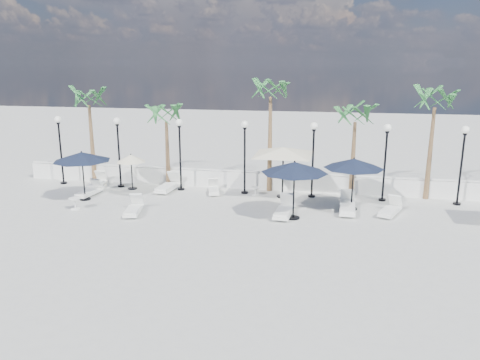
% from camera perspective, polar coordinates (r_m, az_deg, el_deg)
% --- Properties ---
extents(ground, '(100.00, 100.00, 0.00)m').
position_cam_1_polar(ground, '(18.66, -3.14, -6.93)').
color(ground, '#A8A9A3').
rests_on(ground, ground).
extents(balustrade, '(26.00, 0.30, 1.01)m').
position_cam_1_polar(balustrade, '(25.53, 0.98, -0.02)').
color(balustrade, silver).
rests_on(balustrade, ground).
extents(lamppost_0, '(0.36, 0.36, 3.84)m').
position_cam_1_polar(lamppost_0, '(28.01, -21.11, 4.52)').
color(lamppost_0, black).
rests_on(lamppost_0, ground).
extents(lamppost_1, '(0.36, 0.36, 3.84)m').
position_cam_1_polar(lamppost_1, '(26.32, -14.62, 4.45)').
color(lamppost_1, black).
rests_on(lamppost_1, ground).
extents(lamppost_2, '(0.36, 0.36, 3.84)m').
position_cam_1_polar(lamppost_2, '(25.01, -7.35, 4.31)').
color(lamppost_2, black).
rests_on(lamppost_2, ground).
extents(lamppost_3, '(0.36, 0.36, 3.84)m').
position_cam_1_polar(lamppost_3, '(24.14, 0.58, 4.07)').
color(lamppost_3, black).
rests_on(lamppost_3, ground).
extents(lamppost_4, '(0.36, 0.36, 3.84)m').
position_cam_1_polar(lamppost_4, '(23.76, 8.92, 3.74)').
color(lamppost_4, black).
rests_on(lamppost_4, ground).
extents(lamppost_5, '(0.36, 0.36, 3.84)m').
position_cam_1_polar(lamppost_5, '(23.89, 17.35, 3.32)').
color(lamppost_5, black).
rests_on(lamppost_5, ground).
extents(lamppost_6, '(0.36, 0.36, 3.84)m').
position_cam_1_polar(lamppost_6, '(24.52, 25.50, 2.85)').
color(lamppost_6, black).
rests_on(lamppost_6, ground).
extents(palm_0, '(2.60, 2.60, 5.50)m').
position_cam_1_polar(palm_0, '(27.70, -17.95, 8.95)').
color(palm_0, brown).
rests_on(palm_0, ground).
extents(palm_1, '(2.60, 2.60, 4.70)m').
position_cam_1_polar(palm_1, '(25.91, -8.99, 7.41)').
color(palm_1, brown).
rests_on(palm_1, ground).
extents(palm_2, '(2.60, 2.60, 6.10)m').
position_cam_1_polar(palm_2, '(24.43, 3.76, 10.36)').
color(palm_2, brown).
rests_on(palm_2, ground).
extents(palm_3, '(2.60, 2.60, 4.90)m').
position_cam_1_polar(palm_3, '(24.35, 13.88, 7.22)').
color(palm_3, brown).
rests_on(palm_3, ground).
extents(palm_4, '(2.60, 2.60, 5.70)m').
position_cam_1_polar(palm_4, '(24.73, 22.66, 8.47)').
color(palm_4, brown).
rests_on(palm_4, ground).
extents(lounger_0, '(0.76, 1.87, 0.68)m').
position_cam_1_polar(lounger_0, '(25.43, -17.90, -1.33)').
color(lounger_0, white).
rests_on(lounger_0, ground).
extents(lounger_1, '(0.92, 1.95, 0.70)m').
position_cam_1_polar(lounger_1, '(27.10, -17.02, -0.32)').
color(lounger_1, white).
rests_on(lounger_1, ground).
extents(lounger_2, '(0.98, 1.96, 0.70)m').
position_cam_1_polar(lounger_2, '(21.88, -12.83, -3.43)').
color(lounger_2, white).
rests_on(lounger_2, ground).
extents(lounger_3, '(0.98, 1.74, 0.62)m').
position_cam_1_polar(lounger_3, '(24.71, -3.25, -1.14)').
color(lounger_3, white).
rests_on(lounger_3, ground).
extents(lounger_4, '(0.87, 2.21, 0.81)m').
position_cam_1_polar(lounger_4, '(25.43, -8.73, -0.70)').
color(lounger_4, white).
rests_on(lounger_4, ground).
extents(lounger_5, '(0.75, 2.18, 0.81)m').
position_cam_1_polar(lounger_5, '(22.11, 12.96, -3.15)').
color(lounger_5, white).
rests_on(lounger_5, ground).
extents(lounger_6, '(0.84, 2.15, 0.79)m').
position_cam_1_polar(lounger_6, '(21.14, 5.41, -3.67)').
color(lounger_6, white).
rests_on(lounger_6, ground).
extents(lounger_7, '(1.27, 1.96, 0.70)m').
position_cam_1_polar(lounger_7, '(22.27, 17.84, -3.46)').
color(lounger_7, white).
rests_on(lounger_7, ground).
extents(side_table_0, '(0.57, 0.57, 0.55)m').
position_cam_1_polar(side_table_0, '(23.27, -19.47, -2.60)').
color(side_table_0, white).
rests_on(side_table_0, ground).
extents(side_table_1, '(0.47, 0.47, 0.45)m').
position_cam_1_polar(side_table_1, '(24.24, 1.87, -1.27)').
color(side_table_1, white).
rests_on(side_table_1, ground).
extents(side_table_2, '(0.49, 0.49, 0.48)m').
position_cam_1_polar(side_table_2, '(23.95, 12.41, -1.76)').
color(side_table_2, white).
rests_on(side_table_2, ground).
extents(parasol_navy_left, '(2.82, 2.82, 2.49)m').
position_cam_1_polar(parasol_navy_left, '(24.33, -18.73, 2.69)').
color(parasol_navy_left, black).
rests_on(parasol_navy_left, ground).
extents(parasol_navy_mid, '(2.92, 2.92, 2.62)m').
position_cam_1_polar(parasol_navy_mid, '(20.29, 6.66, 1.49)').
color(parasol_navy_mid, black).
rests_on(parasol_navy_mid, ground).
extents(parasol_navy_right, '(2.78, 2.78, 2.49)m').
position_cam_1_polar(parasol_navy_right, '(22.11, 13.71, 1.93)').
color(parasol_navy_right, black).
rests_on(parasol_navy_right, ground).
extents(parasol_cream_sq_a, '(5.66, 5.66, 2.78)m').
position_cam_1_polar(parasol_cream_sq_a, '(23.55, 5.31, 3.96)').
color(parasol_cream_sq_a, black).
rests_on(parasol_cream_sq_a, ground).
extents(parasol_cream_small, '(1.59, 1.59, 1.95)m').
position_cam_1_polar(parasol_cream_small, '(25.86, -13.15, 2.52)').
color(parasol_cream_small, black).
rests_on(parasol_cream_small, ground).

